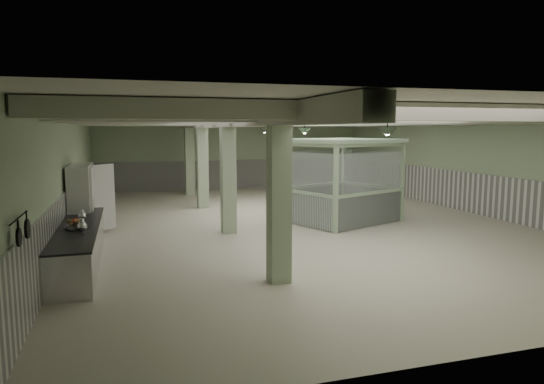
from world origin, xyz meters
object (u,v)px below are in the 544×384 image
object	(u,v)px
filing_cabinet	(389,202)
walkin_cooler	(83,203)
prep_counter	(79,245)
guard_booth	(341,167)

from	to	relation	value
filing_cabinet	walkin_cooler	bearing A→B (deg)	-178.16
prep_counter	guard_booth	world-z (taller)	guard_booth
filing_cabinet	guard_booth	bearing A→B (deg)	-178.52
prep_counter	filing_cabinet	size ratio (longest dim) A/B	4.77
prep_counter	filing_cabinet	bearing A→B (deg)	18.21
guard_booth	filing_cabinet	distance (m)	2.36
walkin_cooler	prep_counter	bearing A→B (deg)	-88.26
prep_counter	guard_booth	distance (m)	8.79
prep_counter	walkin_cooler	bearing A→B (deg)	91.74
prep_counter	guard_booth	xyz separation A→B (m)	(8.07, 3.21, 1.41)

